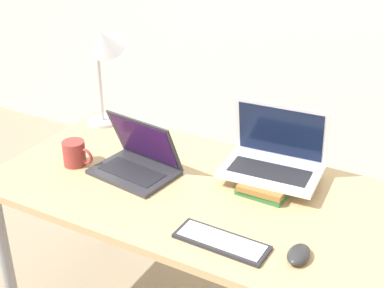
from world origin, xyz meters
TOP-DOWN VIEW (x-y plane):
  - desk at (0.00, 0.39)m, footprint 1.52×0.79m
  - laptop_left at (-0.25, 0.39)m, footprint 0.34×0.26m
  - book_stack at (0.24, 0.55)m, footprint 0.18×0.27m
  - laptop_on_books at (0.23, 0.59)m, footprint 0.37×0.26m
  - wireless_keyboard at (0.23, 0.14)m, footprint 0.31×0.11m
  - mouse at (0.47, 0.19)m, footprint 0.07×0.11m
  - mug at (-0.50, 0.32)m, footprint 0.14×0.09m
  - desk_lamp at (-0.58, 0.66)m, footprint 0.23×0.20m

SIDE VIEW (x-z plane):
  - desk at x=0.00m, z-range 0.28..0.99m
  - wireless_keyboard at x=0.23m, z-range 0.71..0.72m
  - mouse at x=0.47m, z-range 0.71..0.74m
  - book_stack at x=0.24m, z-range 0.71..0.75m
  - laptop_left at x=-0.25m, z-range 0.64..0.86m
  - mug at x=-0.50m, z-range 0.71..0.81m
  - laptop_on_books at x=0.23m, z-range 0.68..0.92m
  - desk_lamp at x=-0.58m, z-range 0.82..1.33m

